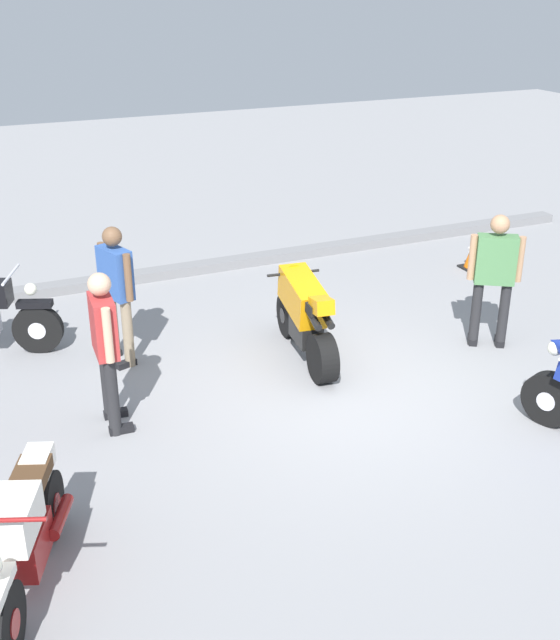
{
  "coord_description": "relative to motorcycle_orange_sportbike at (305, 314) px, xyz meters",
  "views": [
    {
      "loc": [
        -3.96,
        -7.0,
        4.5
      ],
      "look_at": [
        -0.54,
        0.72,
        0.75
      ],
      "focal_mm": 43.93,
      "sensor_mm": 36.0,
      "label": 1
    }
  ],
  "objects": [
    {
      "name": "person_in_blue_shirt",
      "position": [
        -2.16,
        0.82,
        0.43
      ],
      "size": [
        0.43,
        0.67,
        1.76
      ],
      "rotation": [
        0.0,
        0.0,
        3.46
      ],
      "color": "gray",
      "rests_on": "ground"
    },
    {
      "name": "motorcycle_orange_sportbike",
      "position": [
        0.0,
        0.0,
        0.0
      ],
      "size": [
        0.7,
        1.96,
        1.14
      ],
      "rotation": [
        0.0,
        0.0,
        1.45
      ],
      "color": "black",
      "rests_on": "ground"
    },
    {
      "name": "motorcycle_cream_vintage",
      "position": [
        -3.77,
        -2.86,
        -0.11
      ],
      "size": [
        0.98,
        1.87,
        1.07
      ],
      "rotation": [
        0.0,
        0.0,
        4.34
      ],
      "color": "black",
      "rests_on": "ground"
    },
    {
      "name": "curb_edge",
      "position": [
        0.04,
        3.5,
        -0.52
      ],
      "size": [
        14.0,
        0.3,
        0.15
      ],
      "primitive_type": "cube",
      "color": "gray",
      "rests_on": "ground"
    },
    {
      "name": "person_in_green_shirt",
      "position": [
        2.34,
        -0.68,
        0.44
      ],
      "size": [
        0.62,
        0.51,
        1.78
      ],
      "rotation": [
        0.0,
        0.0,
        1.01
      ],
      "color": "#262628",
      "rests_on": "ground"
    },
    {
      "name": "person_in_red_shirt",
      "position": [
        -2.62,
        -0.68,
        0.43
      ],
      "size": [
        0.33,
        0.68,
        1.77
      ],
      "rotation": [
        0.0,
        0.0,
        6.23
      ],
      "color": "#262628",
      "rests_on": "ground"
    },
    {
      "name": "ground_plane",
      "position": [
        0.04,
        -1.1,
        -0.59
      ],
      "size": [
        40.0,
        40.0,
        0.0
      ],
      "primitive_type": "plane",
      "color": "gray"
    },
    {
      "name": "traffic_cone",
      "position": [
        3.97,
        1.81,
        -0.33
      ],
      "size": [
        0.36,
        0.36,
        0.53
      ],
      "color": "black",
      "rests_on": "ground"
    }
  ]
}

